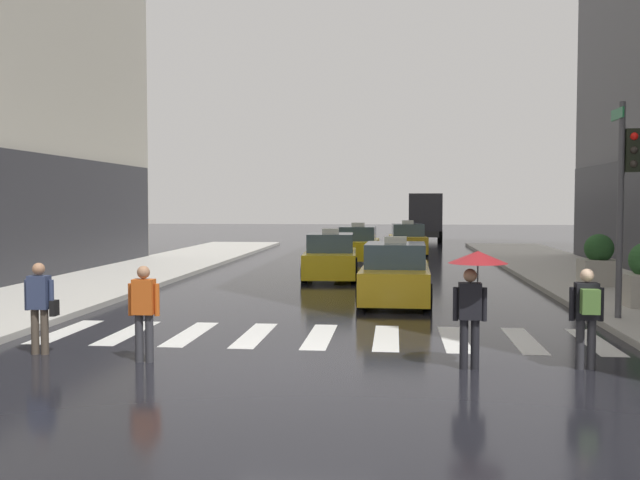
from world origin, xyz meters
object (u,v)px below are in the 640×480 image
Objects in this scene: taxi_lead at (395,276)px; taxi_second at (331,258)px; pedestrian_with_handbag at (40,303)px; pedestrian_plain_coat at (144,307)px; planter_mid_block at (599,262)px; pedestrian_with_umbrella at (475,277)px; taxi_third at (358,245)px; traffic_light_pole at (626,179)px; taxi_fourth at (408,241)px; box_truck at (426,215)px; pedestrian_with_backpack at (587,310)px.

taxi_second is (-2.32, 5.93, 0.00)m from taxi_lead.
taxi_lead is 2.77× the size of pedestrian_with_handbag.
planter_mid_block is at bearing 46.98° from pedestrian_plain_coat.
pedestrian_with_umbrella reaches higher than planter_mid_block.
pedestrian_with_handbag is (-4.60, -21.37, 0.21)m from taxi_third.
traffic_light_pole is 3.00× the size of planter_mid_block.
traffic_light_pole is 1.04× the size of taxi_fourth.
taxi_third reaches higher than planter_mid_block.
taxi_second is 25.69m from box_truck.
taxi_second is 1.01× the size of taxi_third.
pedestrian_with_umbrella is at bearing -91.26° from box_truck.
pedestrian_with_umbrella is at bearing -75.43° from taxi_second.
taxi_fourth is at bearing 76.67° from taxi_second.
planter_mid_block is at bearing -81.42° from box_truck.
taxi_second is at bearing 82.01° from pedestrian_plain_coat.
box_truck reaches higher than pedestrian_with_handbag.
pedestrian_with_umbrella reaches higher than pedestrian_with_backpack.
taxi_fourth reaches higher than planter_mid_block.
taxi_fourth is 2.80× the size of pedestrian_with_handbag.
taxi_lead is 8.36m from pedestrian_with_backpack.
box_truck reaches higher than taxi_fourth.
taxi_fourth is 26.87m from pedestrian_plain_coat.
taxi_lead is 1.00× the size of taxi_third.
taxi_fourth is 26.40m from pedestrian_with_umbrella.
pedestrian_with_umbrella is at bearing -80.82° from taxi_lead.
taxi_fourth is 2.38× the size of pedestrian_with_umbrella.
taxi_fourth is at bearing 91.37° from pedestrian_with_umbrella.
pedestrian_with_handbag is at bearing -139.11° from planter_mid_block.
pedestrian_with_umbrella is (0.63, -26.38, 0.79)m from taxi_fourth.
box_truck is at bearing 77.46° from taxi_third.
pedestrian_plain_coat is (2.06, -0.40, 0.01)m from pedestrian_with_handbag.
box_truck is (3.87, 17.40, 1.13)m from taxi_third.
pedestrian_with_umbrella is at bearing -88.63° from taxi_fourth.
box_truck is 39.70m from pedestrian_with_handbag.
taxi_second is 9.02m from planter_mid_block.
taxi_second is at bearing 111.57° from pedestrian_with_backpack.
pedestrian_with_umbrella is 1.90m from pedestrian_with_backpack.
traffic_light_pole reaches higher than taxi_third.
taxi_lead is 8.07m from pedestrian_with_umbrella.
planter_mid_block is (5.05, 11.33, -0.64)m from pedestrian_with_umbrella.
traffic_light_pole is at bearing 27.05° from pedestrian_plain_coat.
traffic_light_pole is at bearing -100.92° from planter_mid_block.
pedestrian_with_handbag is 1.03× the size of planter_mid_block.
taxi_third is 5.22m from taxi_fourth.
planter_mid_block is (4.20, -27.80, -0.98)m from box_truck.
taxi_third is 21.86m from pedestrian_with_handbag.
taxi_lead is at bearing -92.01° from taxi_fourth.
taxi_fourth reaches higher than pedestrian_with_handbag.
taxi_second is 1.00× the size of taxi_fourth.
pedestrian_with_handbag is at bearing -129.97° from taxi_lead.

